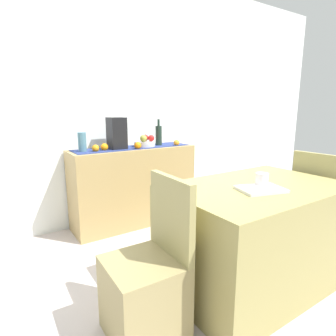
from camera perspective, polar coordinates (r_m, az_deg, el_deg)
ground_plane at (r=2.59m, az=4.38°, el=-17.39°), size 6.40×6.40×0.02m
room_wall_rear at (r=3.27m, az=-8.29°, el=13.50°), size 6.40×0.06×2.70m
sideboard_console at (r=3.12m, az=-6.86°, el=-3.63°), size 1.34×0.42×0.85m
table_runner at (r=3.03m, az=-7.06°, el=4.14°), size 1.26×0.32×0.01m
fruit_bowl at (r=3.09m, az=-4.75°, el=4.91°), size 0.23×0.23×0.06m
apple_upper at (r=3.07m, az=-3.42°, el=6.05°), size 0.07×0.07×0.07m
apple_right at (r=3.12m, az=-4.60°, el=6.13°), size 0.07×0.07×0.07m
apple_center at (r=3.02m, az=-4.99°, el=5.98°), size 0.07×0.07×0.07m
wine_bottle at (r=3.17m, az=-1.90°, el=6.64°), size 0.07×0.07×0.29m
coffee_maker at (r=2.94m, az=-10.33°, el=6.89°), size 0.16×0.18×0.32m
ceramic_vase at (r=2.83m, az=-16.95°, el=4.99°), size 0.08×0.08×0.19m
orange_loose_end at (r=2.87m, az=-12.72°, el=4.16°), size 0.07×0.07×0.07m
orange_loose_mid at (r=2.93m, az=-6.13°, el=4.54°), size 0.07×0.07×0.07m
orange_loose_far at (r=2.81m, az=-14.43°, el=3.89°), size 0.07×0.07×0.07m
orange_loose_near_bowl at (r=3.17m, az=1.71°, el=5.12°), size 0.07×0.07×0.07m
dining_table at (r=2.17m, az=16.97°, el=-12.79°), size 1.24×0.82×0.74m
open_book at (r=1.92m, az=18.24°, el=-4.08°), size 0.33×0.28×0.02m
coffee_cup at (r=2.00m, az=18.40°, el=-2.32°), size 0.09×0.09×0.10m
chair_near_window at (r=1.72m, az=-4.41°, el=-23.46°), size 0.41×0.41×0.90m
chair_by_corner at (r=2.90m, az=28.31°, el=-9.52°), size 0.42×0.42×0.90m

